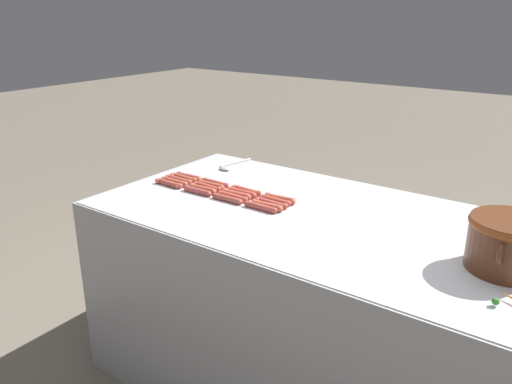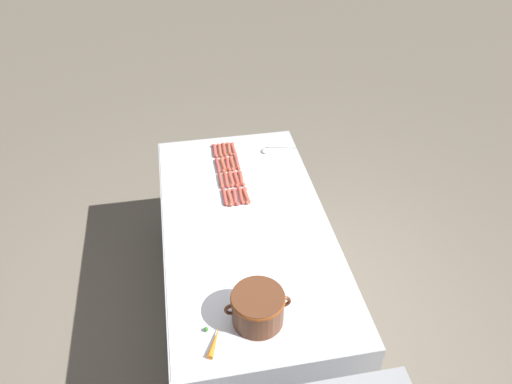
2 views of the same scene
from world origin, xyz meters
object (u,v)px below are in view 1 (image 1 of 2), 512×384
Objects in this scene: hot_dog_3 at (280,198)px; hot_dog_19 at (260,207)px; hot_dog_8 at (178,180)px; hot_dog_0 at (188,176)px; hot_dog_5 at (211,185)px; hot_dog_4 at (183,178)px; serving_spoon at (229,166)px; hot_dog_10 at (236,194)px; hot_dog_11 at (271,203)px; hot_dog_6 at (242,192)px; hot_dog_13 at (203,189)px; hot_dog_15 at (267,205)px; hot_dog_7 at (274,200)px; hot_dog_12 at (174,182)px; hot_dog_1 at (215,183)px; hot_dog_2 at (246,190)px; hot_dog_17 at (197,191)px; hot_dog_9 at (207,187)px; hot_dog_18 at (227,199)px; bean_pot at (509,241)px; hot_dog_16 at (169,183)px.

hot_dog_3 is 1.00× the size of hot_dog_19.
hot_dog_3 is at bearing 97.39° from hot_dog_8.
hot_dog_0 and hot_dog_5 have the same top height.
serving_spoon is (-0.30, 0.05, -0.01)m from hot_dog_4.
hot_dog_11 is (0.00, 0.19, 0.00)m from hot_dog_10.
hot_dog_6 reaches higher than serving_spoon.
hot_dog_8 is at bearing -99.37° from hot_dog_13.
hot_dog_19 is at bearing -9.45° from hot_dog_11.
hot_dog_15 is at bearing 82.73° from hot_dog_4.
hot_dog_13 is at bearing 61.40° from hot_dog_0.
hot_dog_12 is (0.07, -0.55, 0.00)m from hot_dog_7.
hot_dog_13 reaches higher than serving_spoon.
hot_dog_1 is at bearing -105.19° from hot_dog_15.
hot_dog_8 is (0.07, -0.37, 0.00)m from hot_dog_2.
hot_dog_7 is 0.19m from hot_dog_10.
hot_dog_11 is 0.56m from hot_dog_12.
hot_dog_15 is 0.03m from hot_dog_19.
hot_dog_2 is at bearing 127.60° from hot_dog_17.
hot_dog_8 is 1.00× the size of hot_dog_9.
serving_spoon is (-0.34, -0.13, -0.01)m from hot_dog_9.
hot_dog_0 is at bearing 167.76° from hot_dog_4.
hot_dog_1 and hot_dog_6 have the same top height.
hot_dog_3 and hot_dog_13 have the same top height.
hot_dog_4 and hot_dog_17 have the same top height.
bean_pot is at bearing 92.14° from hot_dog_18.
hot_dog_11 is at bearing 0.70° from hot_dog_3.
hot_dog_17 is at bearing 69.87° from hot_dog_8.
hot_dog_7 is 0.97m from bean_pot.
hot_dog_19 is at bearing 69.81° from hot_dog_1.
hot_dog_16 is at bearing -3.68° from hot_dog_12.
hot_dog_5 is 1.00× the size of hot_dog_9.
hot_dog_8 is (0.07, -0.01, 0.00)m from hot_dog_0.
hot_dog_2 is at bearing 100.24° from hot_dog_5.
hot_dog_16 is (0.07, 0.00, 0.00)m from hot_dog_8.
hot_dog_0 is 1.00× the size of hot_dog_7.
hot_dog_2 is at bearing 176.22° from hot_dog_10.
hot_dog_8 is at bearing -91.02° from bean_pot.
hot_dog_11 is at bearing 84.39° from hot_dog_5.
hot_dog_1 is 1.00× the size of hot_dog_3.
hot_dog_5 is (0.03, 0.00, 0.00)m from hot_dog_1.
hot_dog_3 is 0.56m from hot_dog_12.
hot_dog_18 is (0.11, 0.37, 0.00)m from hot_dog_4.
hot_dog_6 is at bearing 105.93° from hot_dog_16.
hot_dog_9 is 0.37m from hot_dog_15.
hot_dog_9 is at bearing 100.72° from hot_dog_12.
hot_dog_2 and hot_dog_12 have the same top height.
hot_dog_3 and hot_dog_19 have the same top height.
hot_dog_3 is 0.38m from hot_dog_13.
hot_dog_16 is at bearing -69.02° from hot_dog_9.
hot_dog_17 is 1.00× the size of hot_dog_19.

